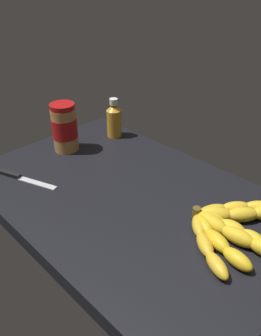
% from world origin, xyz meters
% --- Properties ---
extents(ground_plane, '(0.89, 0.58, 0.04)m').
position_xyz_m(ground_plane, '(0.00, 0.00, -0.02)').
color(ground_plane, black).
extents(banana_bunch, '(0.23, 0.31, 0.04)m').
position_xyz_m(banana_bunch, '(0.28, 0.06, 0.02)').
color(banana_bunch, gold).
rests_on(banana_bunch, ground_plane).
extents(peanut_butter_jar, '(0.08, 0.08, 0.16)m').
position_xyz_m(peanut_butter_jar, '(-0.33, 0.03, 0.08)').
color(peanut_butter_jar, '#BF8442').
rests_on(peanut_butter_jar, ground_plane).
extents(honey_bottle, '(0.05, 0.05, 0.14)m').
position_xyz_m(honey_bottle, '(-0.29, 0.21, 0.06)').
color(honey_bottle, orange).
rests_on(honey_bottle, ground_plane).
extents(butter_knife, '(0.19, 0.08, 0.01)m').
position_xyz_m(butter_knife, '(-0.27, -0.17, 0.00)').
color(butter_knife, silver).
rests_on(butter_knife, ground_plane).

